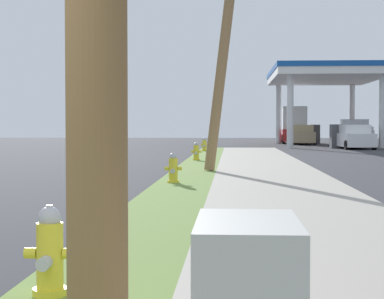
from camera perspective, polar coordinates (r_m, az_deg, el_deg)
The scene contains 9 objects.
fire_hydrant_nearest at distance 5.70m, azimuth -12.00°, elevation -8.86°, with size 0.42×0.38×0.74m.
fire_hydrant_second at distance 16.40m, azimuth -1.61°, elevation -1.71°, with size 0.42×0.38×0.74m.
fire_hydrant_third at distance 27.07m, azimuth 0.37°, elevation -0.23°, with size 0.42×0.37×0.74m.
fire_hydrant_fourth at distance 36.72m, azimuth 1.06°, elevation 0.37°, with size 0.42×0.38×0.74m.
utility_pole_midground at distance 21.09m, azimuth 3.02°, elevation 11.03°, with size 1.96×0.74×9.22m.
car_white_by_near_pump at distance 44.76m, azimuth 13.59°, elevation 0.97°, with size 2.21×4.61×1.57m.
car_tan_by_far_pump at distance 54.84m, azimuth 9.36°, elevation 1.19°, with size 2.09×4.56×1.57m.
truck_silver_at_forecourt at distance 48.83m, azimuth 13.70°, elevation 1.28°, with size 2.56×5.56×1.97m.
truck_red_on_apron at distance 58.20m, azimuth 8.66°, elevation 1.99°, with size 2.45×6.50×3.11m.
Camera 1 is at (1.88, -2.66, 1.52)m, focal length 62.76 mm.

